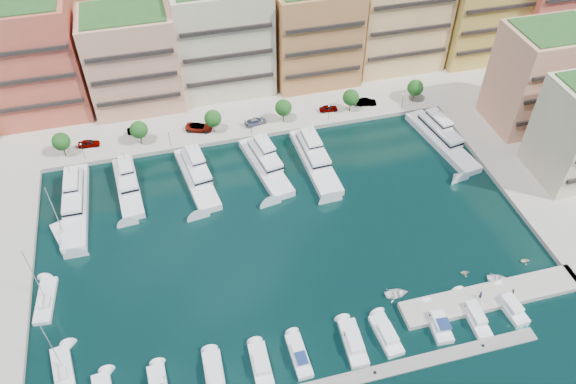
# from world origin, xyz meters

# --- Properties ---
(ground) EXTENTS (400.00, 400.00, 0.00)m
(ground) POSITION_xyz_m (0.00, 0.00, 0.00)
(ground) COLOR black
(ground) RESTS_ON ground
(north_quay) EXTENTS (220.00, 64.00, 2.00)m
(north_quay) POSITION_xyz_m (0.00, 62.00, 0.00)
(north_quay) COLOR #9E998E
(north_quay) RESTS_ON ground
(finger_pier) EXTENTS (32.00, 5.00, 2.00)m
(finger_pier) POSITION_xyz_m (30.00, -22.00, 0.00)
(finger_pier) COLOR #9E998E
(finger_pier) RESTS_ON ground
(apartment_1) EXTENTS (20.00, 16.50, 26.80)m
(apartment_1) POSITION_xyz_m (-44.00, 51.99, 14.31)
(apartment_1) COLOR #BF5E3F
(apartment_1) RESTS_ON north_quay
(apartment_2) EXTENTS (20.00, 15.50, 22.80)m
(apartment_2) POSITION_xyz_m (-23.00, 49.99, 12.31)
(apartment_2) COLOR tan
(apartment_2) RESTS_ON north_quay
(apartment_3) EXTENTS (22.00, 16.50, 25.80)m
(apartment_3) POSITION_xyz_m (-2.00, 51.99, 13.81)
(apartment_3) COLOR beige
(apartment_3) RESTS_ON north_quay
(apartment_4) EXTENTS (20.00, 15.50, 23.80)m
(apartment_4) POSITION_xyz_m (20.00, 49.99, 12.81)
(apartment_4) COLOR #BD7C47
(apartment_4) RESTS_ON north_quay
(apartment_5) EXTENTS (22.00, 16.50, 26.80)m
(apartment_5) POSITION_xyz_m (42.00, 51.99, 14.31)
(apartment_5) COLOR #F1D17F
(apartment_5) RESTS_ON north_quay
(apartment_6) EXTENTS (20.00, 15.50, 22.80)m
(apartment_6) POSITION_xyz_m (64.00, 49.99, 12.31)
(apartment_6) COLOR gold
(apartment_6) RESTS_ON north_quay
(apartment_7) EXTENTS (22.00, 16.50, 24.80)m
(apartment_7) POSITION_xyz_m (84.00, 47.99, 13.31)
(apartment_7) COLOR #BF5E3F
(apartment_7) RESTS_ON north_quay
(apartment_east_a) EXTENTS (18.00, 14.50, 22.80)m
(apartment_east_a) POSITION_xyz_m (62.00, 19.99, 12.31)
(apartment_east_a) COLOR tan
(apartment_east_a) RESTS_ON east_quay
(tree_0) EXTENTS (3.80, 3.80, 5.65)m
(tree_0) POSITION_xyz_m (-40.00, 33.50, 4.74)
(tree_0) COLOR #473323
(tree_0) RESTS_ON north_quay
(tree_1) EXTENTS (3.80, 3.80, 5.65)m
(tree_1) POSITION_xyz_m (-24.00, 33.50, 4.74)
(tree_1) COLOR #473323
(tree_1) RESTS_ON north_quay
(tree_2) EXTENTS (3.80, 3.80, 5.65)m
(tree_2) POSITION_xyz_m (-8.00, 33.50, 4.74)
(tree_2) COLOR #473323
(tree_2) RESTS_ON north_quay
(tree_3) EXTENTS (3.80, 3.80, 5.65)m
(tree_3) POSITION_xyz_m (8.00, 33.50, 4.74)
(tree_3) COLOR #473323
(tree_3) RESTS_ON north_quay
(tree_4) EXTENTS (3.80, 3.80, 5.65)m
(tree_4) POSITION_xyz_m (24.00, 33.50, 4.74)
(tree_4) COLOR #473323
(tree_4) RESTS_ON north_quay
(tree_5) EXTENTS (3.80, 3.80, 5.65)m
(tree_5) POSITION_xyz_m (40.00, 33.50, 4.74)
(tree_5) COLOR #473323
(tree_5) RESTS_ON north_quay
(lamppost_0) EXTENTS (0.30, 0.30, 4.20)m
(lamppost_0) POSITION_xyz_m (-36.00, 31.20, 3.83)
(lamppost_0) COLOR black
(lamppost_0) RESTS_ON north_quay
(lamppost_1) EXTENTS (0.30, 0.30, 4.20)m
(lamppost_1) POSITION_xyz_m (-18.00, 31.20, 3.83)
(lamppost_1) COLOR black
(lamppost_1) RESTS_ON north_quay
(lamppost_2) EXTENTS (0.30, 0.30, 4.20)m
(lamppost_2) POSITION_xyz_m (0.00, 31.20, 3.83)
(lamppost_2) COLOR black
(lamppost_2) RESTS_ON north_quay
(lamppost_3) EXTENTS (0.30, 0.30, 4.20)m
(lamppost_3) POSITION_xyz_m (18.00, 31.20, 3.83)
(lamppost_3) COLOR black
(lamppost_3) RESTS_ON north_quay
(lamppost_4) EXTENTS (0.30, 0.30, 4.20)m
(lamppost_4) POSITION_xyz_m (36.00, 31.20, 3.83)
(lamppost_4) COLOR black
(lamppost_4) RESTS_ON north_quay
(yacht_0) EXTENTS (4.85, 23.23, 7.30)m
(yacht_0) POSITION_xyz_m (-37.90, 18.39, 1.21)
(yacht_0) COLOR white
(yacht_0) RESTS_ON ground
(yacht_1) EXTENTS (5.59, 18.07, 7.30)m
(yacht_1) POSITION_xyz_m (-27.70, 20.81, 1.09)
(yacht_1) COLOR white
(yacht_1) RESTS_ON ground
(yacht_2) EXTENTS (7.31, 19.91, 7.30)m
(yacht_2) POSITION_xyz_m (-13.92, 20.09, 1.21)
(yacht_2) COLOR white
(yacht_2) RESTS_ON ground
(yacht_3) EXTENTS (7.94, 19.95, 7.30)m
(yacht_3) POSITION_xyz_m (0.54, 20.09, 1.21)
(yacht_3) COLOR white
(yacht_3) RESTS_ON ground
(yacht_4) EXTENTS (5.86, 21.59, 7.30)m
(yacht_4) POSITION_xyz_m (11.07, 19.14, 1.09)
(yacht_4) COLOR white
(yacht_4) RESTS_ON ground
(yacht_6) EXTENTS (8.06, 22.92, 7.30)m
(yacht_6) POSITION_xyz_m (39.99, 18.69, 1.21)
(yacht_6) COLOR white
(yacht_6) RESTS_ON ground
(cruiser_2) EXTENTS (2.91, 8.13, 2.55)m
(cruiser_2) POSITION_xyz_m (-17.43, -24.59, 0.55)
(cruiser_2) COLOR white
(cruiser_2) RESTS_ON ground
(cruiser_3) EXTENTS (2.78, 7.38, 2.55)m
(cruiser_3) POSITION_xyz_m (-10.35, -24.58, 0.55)
(cruiser_3) COLOR white
(cruiser_3) RESTS_ON ground
(cruiser_4) EXTENTS (2.61, 7.73, 2.66)m
(cruiser_4) POSITION_xyz_m (-4.33, -24.60, 0.57)
(cruiser_4) COLOR white
(cruiser_4) RESTS_ON ground
(cruiser_5) EXTENTS (3.30, 8.45, 2.55)m
(cruiser_5) POSITION_xyz_m (4.48, -24.59, 0.55)
(cruiser_5) COLOR white
(cruiser_5) RESTS_ON ground
(cruiser_6) EXTENTS (3.28, 7.76, 2.55)m
(cruiser_6) POSITION_xyz_m (10.01, -24.58, 0.55)
(cruiser_6) COLOR white
(cruiser_6) RESTS_ON ground
(cruiser_7) EXTENTS (3.39, 7.65, 2.66)m
(cruiser_7) POSITION_xyz_m (18.89, -24.60, 0.57)
(cruiser_7) COLOR white
(cruiser_7) RESTS_ON ground
(cruiser_8) EXTENTS (2.77, 9.20, 2.55)m
(cruiser_8) POSITION_xyz_m (25.19, -24.60, 0.55)
(cruiser_8) COLOR white
(cruiser_8) RESTS_ON ground
(cruiser_9) EXTENTS (3.26, 7.91, 2.55)m
(cruiser_9) POSITION_xyz_m (31.79, -24.58, 0.55)
(cruiser_9) COLOR white
(cruiser_9) RESTS_ON ground
(sailboat_0) EXTENTS (4.16, 9.05, 13.20)m
(sailboat_0) POSITION_xyz_m (-39.39, -18.03, 0.31)
(sailboat_0) COLOR white
(sailboat_0) RESTS_ON ground
(sailboat_2) EXTENTS (5.39, 9.01, 13.20)m
(sailboat_2) POSITION_xyz_m (-39.97, 9.74, 0.32)
(sailboat_2) COLOR white
(sailboat_2) RESTS_ON ground
(sailboat_1) EXTENTS (3.64, 9.39, 13.20)m
(sailboat_1) POSITION_xyz_m (-42.57, -4.00, 0.31)
(sailboat_1) COLOR white
(sailboat_1) RESTS_ON ground
(tender_0) EXTENTS (4.24, 3.16, 0.84)m
(tender_0) POSITION_xyz_m (14.70, -17.44, 0.42)
(tender_0) COLOR white
(tender_0) RESTS_ON ground
(tender_3) EXTENTS (1.92, 1.74, 0.88)m
(tender_3) POSITION_xyz_m (39.57, -16.54, 0.44)
(tender_3) COLOR beige
(tender_3) RESTS_ON ground
(tender_1) EXTENTS (1.88, 1.70, 0.87)m
(tender_1) POSITION_xyz_m (27.98, -16.26, 0.44)
(tender_1) COLOR beige
(tender_1) RESTS_ON ground
(tender_2) EXTENTS (4.44, 3.82, 0.77)m
(tender_2) POSITION_xyz_m (32.91, -19.00, 0.39)
(tender_2) COLOR white
(tender_2) RESTS_ON ground
(car_0) EXTENTS (4.64, 2.18, 1.53)m
(car_0) POSITION_xyz_m (-35.07, 35.44, 1.77)
(car_0) COLOR gray
(car_0) RESTS_ON north_quay
(car_1) EXTENTS (4.46, 1.62, 1.46)m
(car_1) POSITION_xyz_m (-24.61, 37.68, 1.73)
(car_1) COLOR gray
(car_1) RESTS_ON north_quay
(car_2) EXTENTS (6.52, 4.61, 1.65)m
(car_2) POSITION_xyz_m (-11.15, 35.03, 1.83)
(car_2) COLOR gray
(car_2) RESTS_ON north_quay
(car_3) EXTENTS (5.41, 3.07, 1.48)m
(car_3) POSITION_xyz_m (1.59, 34.07, 1.74)
(car_3) COLOR gray
(car_3) RESTS_ON north_quay
(car_4) EXTENTS (4.37, 2.01, 1.45)m
(car_4) POSITION_xyz_m (19.15, 34.77, 1.73)
(car_4) COLOR gray
(car_4) RESTS_ON north_quay
(car_5) EXTENTS (4.90, 2.54, 1.54)m
(car_5) POSITION_xyz_m (28.61, 34.87, 1.77)
(car_5) COLOR gray
(car_5) RESTS_ON north_quay
(person_0) EXTENTS (0.53, 0.70, 1.76)m
(person_0) POSITION_xyz_m (27.45, -22.12, 1.88)
(person_0) COLOR #252A4B
(person_0) RESTS_ON finger_pier
(person_1) EXTENTS (1.03, 1.00, 1.68)m
(person_1) POSITION_xyz_m (32.79, -23.00, 1.84)
(person_1) COLOR brown
(person_1) RESTS_ON finger_pier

